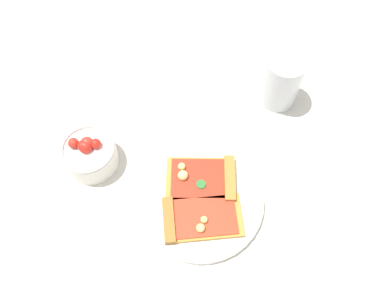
% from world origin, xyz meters
% --- Properties ---
extents(ground_plane, '(2.40, 2.40, 0.00)m').
position_xyz_m(ground_plane, '(0.00, 0.00, 0.00)').
color(ground_plane, beige).
rests_on(ground_plane, ground).
extents(plate, '(0.24, 0.24, 0.01)m').
position_xyz_m(plate, '(0.03, -0.02, 0.01)').
color(plate, silver).
rests_on(plate, ground_plane).
extents(pizza_slice_near, '(0.16, 0.14, 0.03)m').
position_xyz_m(pizza_slice_near, '(0.02, 0.02, 0.02)').
color(pizza_slice_near, gold).
rests_on(pizza_slice_near, plate).
extents(pizza_slice_far, '(0.17, 0.15, 0.02)m').
position_xyz_m(pizza_slice_far, '(0.04, -0.06, 0.02)').
color(pizza_slice_far, gold).
rests_on(pizza_slice_far, plate).
extents(salad_bowl, '(0.11, 0.11, 0.07)m').
position_xyz_m(salad_bowl, '(-0.20, -0.04, 0.03)').
color(salad_bowl, white).
rests_on(salad_bowl, ground_plane).
extents(soda_glass, '(0.08, 0.08, 0.12)m').
position_xyz_m(soda_glass, '(0.08, 0.26, 0.06)').
color(soda_glass, silver).
rests_on(soda_glass, ground_plane).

